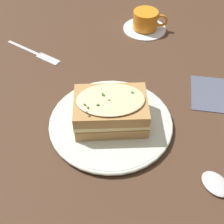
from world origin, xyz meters
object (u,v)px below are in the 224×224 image
object	(u,v)px
fork	(38,54)
spoon	(219,188)
teacup_with_saucer	(146,22)
napkin	(212,94)
sandwich	(112,110)
dinner_plate	(112,123)

from	to	relation	value
fork	spoon	distance (m)	0.57
teacup_with_saucer	fork	distance (m)	0.33
teacup_with_saucer	napkin	world-z (taller)	teacup_with_saucer
sandwich	spoon	world-z (taller)	sandwich
fork	napkin	bearing A→B (deg)	103.91
dinner_plate	napkin	xyz separation A→B (m)	(0.19, -0.18, -0.01)
spoon	napkin	world-z (taller)	spoon
fork	napkin	xyz separation A→B (m)	(0.05, -0.47, 0.00)
dinner_plate	fork	distance (m)	0.33
sandwich	spoon	bearing A→B (deg)	-103.02
dinner_plate	teacup_with_saucer	size ratio (longest dim) A/B	2.08
spoon	napkin	xyz separation A→B (m)	(0.25, 0.07, -0.00)
spoon	napkin	bearing A→B (deg)	47.80
dinner_plate	sandwich	distance (m)	0.04
teacup_with_saucer	fork	world-z (taller)	teacup_with_saucer
napkin	fork	bearing A→B (deg)	95.59
dinner_plate	spoon	size ratio (longest dim) A/B	1.69
dinner_plate	fork	world-z (taller)	dinner_plate
teacup_with_saucer	fork	size ratio (longest dim) A/B	0.70
fork	spoon	bearing A→B (deg)	77.63
dinner_plate	spoon	bearing A→B (deg)	-103.08
sandwich	spoon	size ratio (longest dim) A/B	1.16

